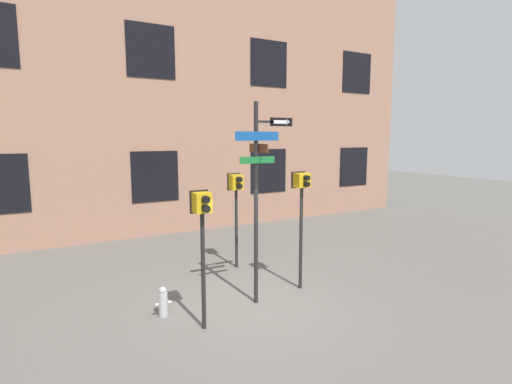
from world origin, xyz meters
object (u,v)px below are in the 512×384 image
Objects in this scene: pedestrian_signal_across at (236,194)px; fire_hydrant at (163,302)px; pedestrian_signal_right at (302,199)px; street_sign_pole at (259,185)px; pedestrian_signal_left at (202,222)px.

fire_hydrant is (-2.70, -2.01, -1.77)m from pedestrian_signal_across.
fire_hydrant is (-3.31, 0.14, -1.87)m from pedestrian_signal_right.
pedestrian_signal_left is at bearing -160.16° from street_sign_pole.
street_sign_pole reaches higher than pedestrian_signal_across.
pedestrian_signal_left is (-1.52, -0.55, -0.54)m from street_sign_pole.
street_sign_pole reaches higher than pedestrian_signal_right.
street_sign_pole reaches higher than fire_hydrant.
pedestrian_signal_left is at bearing -126.89° from pedestrian_signal_across.
pedestrian_signal_right is (2.79, 0.75, 0.12)m from pedestrian_signal_left.
pedestrian_signal_across is 3.80m from fire_hydrant.
pedestrian_signal_left is at bearing -59.68° from fire_hydrant.
pedestrian_signal_across is 4.22× the size of fire_hydrant.
street_sign_pole is 2.49m from pedestrian_signal_across.
street_sign_pole is at bearing 19.84° from pedestrian_signal_left.
street_sign_pole is 6.97× the size of fire_hydrant.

